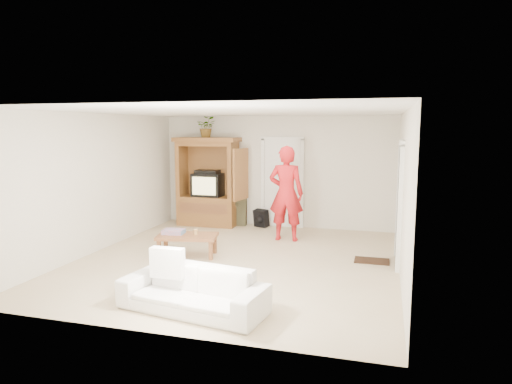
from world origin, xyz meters
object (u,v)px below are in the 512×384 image
armoire (209,188)px  sofa (193,290)px  coffee_table (187,237)px  man (286,193)px

armoire → sofa: size_ratio=1.10×
sofa → coffee_table: size_ratio=1.63×
man → coffee_table: (-1.47, -1.67, -0.64)m
armoire → sofa: bearing=-70.6°
man → sofa: bearing=83.3°
armoire → sofa: (1.74, -4.94, -0.63)m
sofa → coffee_table: sofa is taller
sofa → coffee_table: bearing=124.9°
man → coffee_table: 2.32m
man → coffee_table: bearing=47.0°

